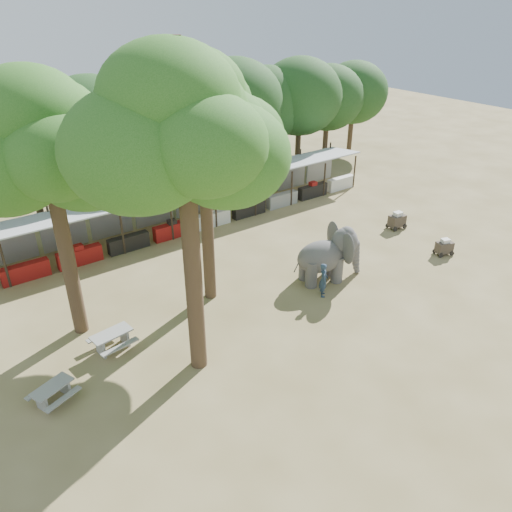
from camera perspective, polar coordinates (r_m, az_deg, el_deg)
ground at (r=22.14m, az=9.90°, el=-8.80°), size 100.00×100.00×0.00m
vendor_stalls at (r=31.29m, az=-8.15°, el=5.35°), size 28.00×2.99×2.80m
yard_tree_left at (r=20.09m, az=-23.53°, el=11.59°), size 7.10×6.90×11.02m
yard_tree_center at (r=16.23m, az=-9.05°, el=13.76°), size 7.10×6.90×12.04m
yard_tree_back at (r=21.20m, az=-6.81°, el=15.40°), size 7.10×6.90×11.36m
backdrop_trees at (r=34.44m, az=-12.95°, el=14.63°), size 46.46×5.95×8.33m
elephant at (r=25.34m, az=8.38°, el=0.16°), size 3.76×2.74×2.79m
handler at (r=24.14m, az=7.74°, el=-2.72°), size 0.72×0.75×1.75m
picnic_table_near at (r=19.82m, az=-22.20°, el=-14.17°), size 1.84×1.76×0.73m
picnic_table_far at (r=21.52m, az=-16.12°, el=-9.05°), size 1.82×1.68×0.82m
cart_front at (r=29.76m, az=20.72°, el=0.98°), size 1.14×0.92×0.97m
cart_back at (r=32.20m, az=15.82°, el=3.95°), size 1.19×0.85×1.09m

